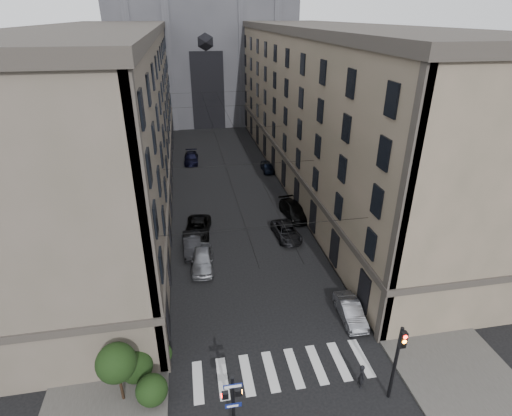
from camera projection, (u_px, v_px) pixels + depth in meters
sidewalk_left at (144, 188)px, 50.61m from camera, size 7.00×80.00×0.15m
sidewalk_right at (303, 177)px, 53.99m from camera, size 7.00×80.00×0.15m
zebra_crossing at (282, 369)px, 24.93m from camera, size 11.00×3.20×0.01m
building_left at (108, 116)px, 46.06m from camera, size 13.60×60.60×18.85m
building_right at (330, 107)px, 50.39m from camera, size 13.60×60.60×18.85m
gothic_tower at (201, 26)px, 78.94m from camera, size 35.00×23.00×58.00m
pedestrian_signal_left at (233, 401)px, 20.26m from camera, size 1.02×0.38×4.00m
traffic_light_right at (398, 356)px, 21.67m from camera, size 0.34×0.50×5.20m
shrub_cluster at (135, 369)px, 22.74m from camera, size 3.90×4.40×3.90m
tram_wires at (225, 129)px, 48.82m from camera, size 14.00×60.00×0.43m
car_left_near at (202, 259)px, 34.62m from camera, size 2.26×4.90×1.62m
car_left_midnear at (192, 245)px, 36.97m from camera, size 1.64×4.57×1.50m
car_left_midfar at (198, 228)px, 39.89m from camera, size 3.07×5.45×1.44m
car_left_far at (191, 158)px, 59.16m from camera, size 2.23×5.01×1.43m
car_right_near at (350, 311)px, 28.83m from camera, size 1.60×4.13×1.34m
car_right_midnear at (286, 232)px, 39.34m from camera, size 2.46×4.84×1.31m
car_right_midfar at (294, 210)px, 43.38m from camera, size 2.78×5.39×1.49m
car_right_far at (267, 167)px, 55.96m from camera, size 1.55×3.84×1.31m
pedestrian at (362, 376)px, 23.50m from camera, size 0.46×0.64×1.64m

